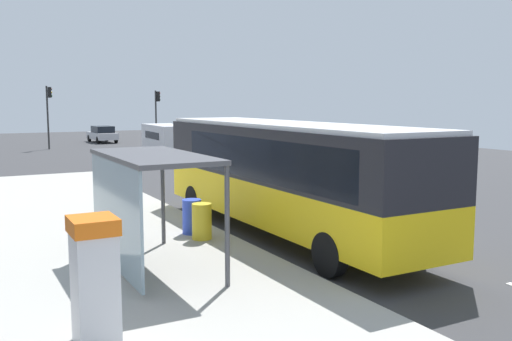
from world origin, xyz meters
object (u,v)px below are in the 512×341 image
at_px(sedan_near, 102,134).
at_px(traffic_light_far_side, 49,107).
at_px(traffic_light_near_side, 157,109).
at_px(recycling_bin_blue, 192,217).
at_px(ticket_machine, 95,280).
at_px(recycling_bin_yellow, 202,221).
at_px(bus_shelter, 139,182).
at_px(white_van, 167,140).
at_px(bus, 284,171).

distance_m(sedan_near, traffic_light_far_side, 8.11).
bearing_deg(traffic_light_near_side, sedan_near, 116.96).
distance_m(sedan_near, recycling_bin_blue, 38.83).
distance_m(ticket_machine, recycling_bin_yellow, 6.56).
relative_size(sedan_near, traffic_light_near_side, 0.96).
height_order(sedan_near, bus_shelter, bus_shelter).
distance_m(ticket_machine, traffic_light_near_side, 40.35).
relative_size(sedan_near, traffic_light_far_side, 0.90).
xyz_separation_m(white_van, traffic_light_far_side, (-5.30, 12.69, 1.97)).
bearing_deg(recycling_bin_blue, traffic_light_far_side, 88.08).
bearing_deg(bus, traffic_light_far_side, 92.37).
bearing_deg(traffic_light_far_side, sedan_near, 45.47).
relative_size(recycling_bin_blue, traffic_light_far_side, 0.19).
height_order(bus, recycling_bin_blue, bus).
height_order(bus, bus_shelter, bus).
xyz_separation_m(sedan_near, ticket_machine, (-10.42, -44.22, 0.38)).
relative_size(bus, traffic_light_near_side, 2.35).
xyz_separation_m(ticket_machine, bus_shelter, (1.70, 3.36, 0.93)).
bearing_deg(traffic_light_near_side, bus, -102.43).
distance_m(sedan_near, bus_shelter, 41.80).
relative_size(white_van, recycling_bin_blue, 5.56).
distance_m(recycling_bin_blue, traffic_light_near_side, 33.52).
distance_m(recycling_bin_yellow, traffic_light_near_side, 34.19).
distance_m(recycling_bin_yellow, recycling_bin_blue, 0.70).
bearing_deg(traffic_light_near_side, recycling_bin_yellow, -106.53).
distance_m(ticket_machine, recycling_bin_blue, 7.14).
bearing_deg(sedan_near, bus, -95.87).
bearing_deg(recycling_bin_blue, bus, -16.99).
relative_size(white_van, bus_shelter, 1.32).
bearing_deg(traffic_light_far_side, recycling_bin_blue, -91.92).
distance_m(white_van, bus_shelter, 24.27).
bearing_deg(sedan_near, white_van, -90.32).
bearing_deg(recycling_bin_yellow, traffic_light_near_side, 73.47).
relative_size(sedan_near, ticket_machine, 2.31).
bearing_deg(recycling_bin_blue, white_van, 72.34).
height_order(recycling_bin_blue, bus_shelter, bus_shelter).
xyz_separation_m(sedan_near, recycling_bin_blue, (-6.50, -38.28, -0.14)).
xyz_separation_m(ticket_machine, traffic_light_far_side, (5.02, 38.73, 2.14)).
xyz_separation_m(bus, white_van, (3.91, 20.86, -0.50)).
height_order(white_van, sedan_near, white_van).
relative_size(traffic_light_near_side, bus_shelter, 1.17).
xyz_separation_m(bus, recycling_bin_blue, (-2.49, 0.76, -1.19)).
xyz_separation_m(bus, bus_shelter, (-4.70, -1.82, 0.25)).
height_order(recycling_bin_yellow, traffic_light_far_side, traffic_light_far_side).
distance_m(bus, white_van, 21.23).
relative_size(bus, sedan_near, 2.46).
distance_m(bus, recycling_bin_blue, 2.86).
bearing_deg(traffic_light_far_side, traffic_light_near_side, -5.31).
relative_size(ticket_machine, recycling_bin_yellow, 2.04).
height_order(traffic_light_near_side, bus_shelter, traffic_light_near_side).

